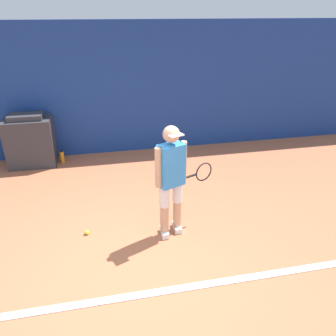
# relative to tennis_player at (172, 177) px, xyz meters

# --- Properties ---
(ground_plane) EXTENTS (24.00, 24.00, 0.00)m
(ground_plane) POSITION_rel_tennis_player_xyz_m (-0.61, -0.60, -0.89)
(ground_plane) COLOR #B76642
(back_wall) EXTENTS (24.00, 0.10, 2.74)m
(back_wall) POSITION_rel_tennis_player_xyz_m (-0.61, 3.20, 0.47)
(back_wall) COLOR navy
(back_wall) RESTS_ON ground_plane
(court_baseline) EXTENTS (21.60, 0.10, 0.01)m
(court_baseline) POSITION_rel_tennis_player_xyz_m (-0.61, -1.08, -0.89)
(court_baseline) COLOR white
(court_baseline) RESTS_ON ground_plane
(tennis_player) EXTENTS (0.89, 0.46, 1.61)m
(tennis_player) POSITION_rel_tennis_player_xyz_m (0.00, 0.00, 0.00)
(tennis_player) COLOR tan
(tennis_player) RESTS_ON ground_plane
(tennis_ball) EXTENTS (0.07, 0.07, 0.07)m
(tennis_ball) POSITION_rel_tennis_player_xyz_m (-1.20, 0.18, -0.86)
(tennis_ball) COLOR #D1E533
(tennis_ball) RESTS_ON ground_plane
(covered_chair) EXTENTS (0.91, 0.57, 1.07)m
(covered_chair) POSITION_rel_tennis_player_xyz_m (-2.30, 2.82, -0.38)
(covered_chair) COLOR #333338
(covered_chair) RESTS_ON ground_plane
(water_bottle) EXTENTS (0.09, 0.09, 0.26)m
(water_bottle) POSITION_rel_tennis_player_xyz_m (-1.74, 2.81, -0.77)
(water_bottle) COLOR orange
(water_bottle) RESTS_ON ground_plane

